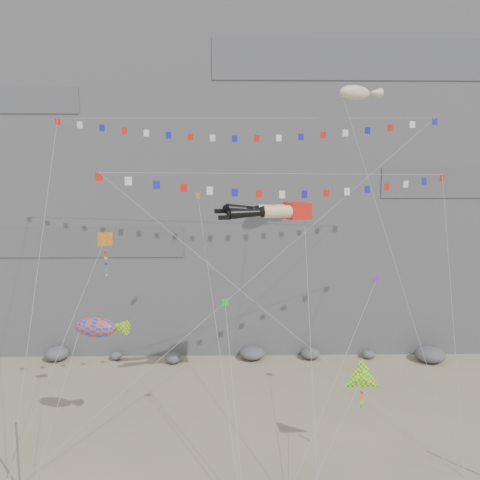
% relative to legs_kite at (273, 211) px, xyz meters
% --- Properties ---
extents(ground, '(120.00, 120.00, 0.00)m').
position_rel_legs_kite_xyz_m(ground, '(-0.87, -4.62, -16.00)').
color(ground, tan).
rests_on(ground, ground).
extents(cliff, '(80.00, 28.00, 50.00)m').
position_rel_legs_kite_xyz_m(cliff, '(-0.87, 27.38, 9.00)').
color(cliff, slate).
rests_on(cliff, ground).
extents(talus_boulders, '(60.00, 3.00, 1.20)m').
position_rel_legs_kite_xyz_m(talus_boulders, '(-0.87, 12.38, -15.40)').
color(talus_boulders, slate).
rests_on(talus_boulders, ground).
extents(anchor_pole_left, '(0.12, 0.12, 4.28)m').
position_rel_legs_kite_xyz_m(anchor_pole_left, '(-15.49, -8.11, -13.85)').
color(anchor_pole_left, gray).
rests_on(anchor_pole_left, ground).
extents(legs_kite, '(7.05, 14.48, 20.72)m').
position_rel_legs_kite_xyz_m(legs_kite, '(0.00, 0.00, 0.00)').
color(legs_kite, red).
rests_on(legs_kite, ground).
extents(flag_banner_upper, '(31.55, 14.89, 30.94)m').
position_rel_legs_kite_xyz_m(flag_banner_upper, '(-1.81, 6.11, 7.37)').
color(flag_banner_upper, red).
rests_on(flag_banner_upper, ground).
extents(flag_banner_lower, '(25.61, 11.88, 22.36)m').
position_rel_legs_kite_xyz_m(flag_banner_lower, '(1.52, 0.13, 2.67)').
color(flag_banner_lower, red).
rests_on(flag_banner_lower, ground).
extents(harlequin_kite, '(5.82, 7.73, 16.48)m').
position_rel_legs_kite_xyz_m(harlequin_kite, '(-11.45, -2.77, -1.71)').
color(harlequin_kite, red).
rests_on(harlequin_kite, ground).
extents(fish_windsock, '(4.66, 6.34, 10.22)m').
position_rel_legs_kite_xyz_m(fish_windsock, '(-12.10, -3.45, -7.53)').
color(fish_windsock, '#ED490C').
rests_on(fish_windsock, ground).
extents(delta_kite, '(6.57, 6.07, 9.77)m').
position_rel_legs_kite_xyz_m(delta_kite, '(5.13, -6.18, -10.03)').
color(delta_kite, yellow).
rests_on(delta_kite, ground).
extents(blimp_windsock, '(6.45, 13.27, 28.19)m').
position_rel_legs_kite_xyz_m(blimp_windsock, '(7.02, 4.93, 9.21)').
color(blimp_windsock, beige).
rests_on(blimp_windsock, ground).
extents(small_kite_a, '(3.90, 15.01, 22.48)m').
position_rel_legs_kite_xyz_m(small_kite_a, '(-5.67, 4.32, 0.53)').
color(small_kite_a, orange).
rests_on(small_kite_a, ground).
extents(small_kite_b, '(8.24, 9.74, 16.04)m').
position_rel_legs_kite_xyz_m(small_kite_b, '(7.61, -0.19, -5.28)').
color(small_kite_b, purple).
rests_on(small_kite_b, ground).
extents(small_kite_c, '(1.73, 7.96, 12.60)m').
position_rel_legs_kite_xyz_m(small_kite_c, '(-3.41, -3.79, -5.98)').
color(small_kite_c, green).
rests_on(small_kite_c, ground).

